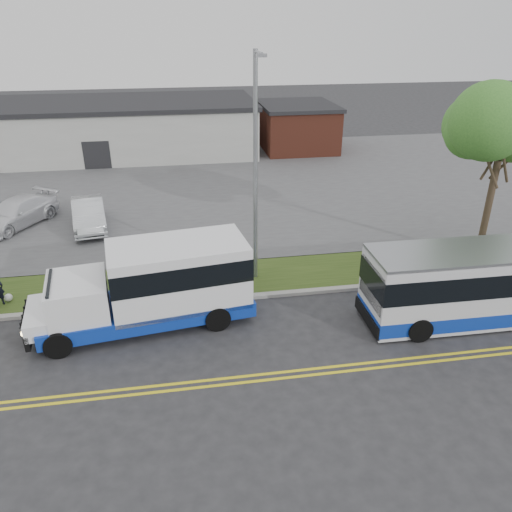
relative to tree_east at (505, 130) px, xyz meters
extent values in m
plane|color=#28282B|center=(-14.00, -3.00, -6.20)|extent=(140.00, 140.00, 0.00)
cube|color=yellow|center=(-14.00, -6.85, -6.20)|extent=(70.00, 0.12, 0.01)
cube|color=yellow|center=(-14.00, -7.15, -6.20)|extent=(70.00, 0.12, 0.01)
cube|color=#9E9B93|center=(-14.00, -1.90, -6.13)|extent=(80.00, 0.30, 0.15)
cube|color=#2F4617|center=(-14.00, -0.10, -6.15)|extent=(80.00, 3.30, 0.10)
cube|color=#4C4C4F|center=(-14.00, 14.00, -6.15)|extent=(80.00, 25.00, 0.10)
cube|color=#9E9E99|center=(-20.00, 24.00, -4.20)|extent=(25.00, 10.00, 4.00)
cube|color=black|center=(-20.00, 24.00, -2.03)|extent=(25.40, 10.40, 0.35)
cube|color=black|center=(-20.00, 19.05, -5.10)|extent=(2.00, 0.15, 2.20)
cube|color=brown|center=(-3.50, 23.00, -4.40)|extent=(6.00, 7.00, 3.60)
cube|color=black|center=(-3.50, 23.00, -2.45)|extent=(6.30, 7.30, 0.30)
cylinder|color=#39281F|center=(0.00, 0.00, -3.72)|extent=(0.32, 0.32, 4.76)
ellipsoid|color=#356F26|center=(0.00, 0.00, 0.02)|extent=(5.20, 5.20, 4.42)
cylinder|color=gray|center=(-11.00, -0.20, -1.35)|extent=(0.18, 0.18, 9.50)
cylinder|color=gray|center=(-11.00, -0.90, 3.30)|extent=(0.12, 1.40, 0.12)
cube|color=gray|center=(-11.00, -1.55, 3.25)|extent=(0.35, 0.18, 0.12)
cube|color=#0E309E|center=(-15.62, -3.08, -5.57)|extent=(8.09, 3.66, 0.57)
cube|color=white|center=(-14.37, -2.91, -4.25)|extent=(5.36, 3.29, 2.41)
cube|color=black|center=(-14.37, -2.91, -3.85)|extent=(5.39, 3.34, 0.86)
cube|color=white|center=(-18.01, -3.40, -4.65)|extent=(2.38, 2.72, 1.38)
cube|color=black|center=(-18.87, -3.51, -4.42)|extent=(0.41, 2.18, 1.03)
cube|color=white|center=(-19.26, -3.57, -5.23)|extent=(1.45, 2.49, 0.63)
cube|color=black|center=(-19.78, -3.64, -5.57)|extent=(0.49, 2.36, 0.57)
sphere|color=#FFD88C|center=(-19.72, -4.50, -5.29)|extent=(0.26, 0.26, 0.23)
sphere|color=#FFD88C|center=(-19.95, -2.79, -5.29)|extent=(0.26, 0.26, 0.23)
cylinder|color=black|center=(-18.64, -4.73, -5.72)|extent=(1.00, 0.45, 0.96)
cylinder|color=black|center=(-18.98, -2.28, -5.72)|extent=(1.00, 0.45, 0.96)
cylinder|color=black|center=(-13.07, -3.98, -5.72)|extent=(1.00, 0.45, 0.96)
cylinder|color=black|center=(-13.40, -1.52, -5.72)|extent=(1.00, 0.45, 0.96)
cube|color=silver|center=(-2.16, -4.80, -4.71)|extent=(10.61, 2.53, 2.79)
cube|color=#0E309E|center=(-2.16, -4.80, -5.68)|extent=(10.63, 2.55, 0.58)
cube|color=black|center=(-2.16, -4.80, -4.18)|extent=(10.65, 2.57, 0.91)
cube|color=black|center=(-7.41, -4.74, -4.38)|extent=(0.12, 2.21, 1.54)
cube|color=black|center=(-7.47, -4.74, -5.77)|extent=(0.14, 2.41, 0.48)
cube|color=gray|center=(-2.16, -4.80, -3.30)|extent=(10.61, 2.53, 0.12)
cylinder|color=black|center=(-5.93, -5.89, -5.74)|extent=(0.93, 0.32, 0.92)
cylinder|color=black|center=(-5.90, -3.62, -5.74)|extent=(0.93, 0.32, 0.92)
imported|color=silver|center=(-19.08, 6.99, -5.32)|extent=(2.42, 4.95, 1.56)
imported|color=white|center=(-23.08, 7.98, -5.36)|extent=(4.45, 5.46, 1.49)
sphere|color=white|center=(-21.37, -0.66, -5.94)|extent=(0.32, 0.32, 0.32)
camera|label=1|loc=(-14.24, -19.75, 4.50)|focal=35.00mm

